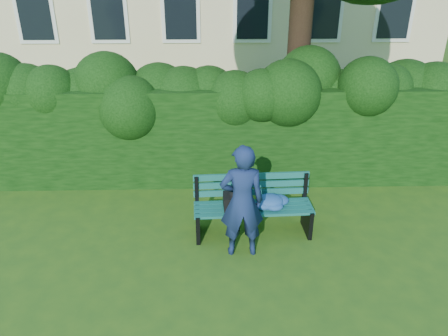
{
  "coord_description": "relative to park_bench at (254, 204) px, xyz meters",
  "views": [
    {
      "loc": [
        -0.16,
        -5.35,
        3.82
      ],
      "look_at": [
        0.0,
        0.6,
        0.95
      ],
      "focal_mm": 35.0,
      "sensor_mm": 36.0,
      "label": 1
    }
  ],
  "objects": [
    {
      "name": "park_bench",
      "position": [
        0.0,
        0.0,
        0.0
      ],
      "size": [
        1.8,
        0.64,
        0.89
      ],
      "rotation": [
        0.0,
        0.0,
        0.05
      ],
      "color": "#105242",
      "rests_on": "ground"
    },
    {
      "name": "hedge",
      "position": [
        -0.44,
        1.91,
        0.4
      ],
      "size": [
        10.0,
        1.0,
        1.8
      ],
      "color": "black",
      "rests_on": "ground"
    },
    {
      "name": "ground",
      "position": [
        -0.44,
        -0.29,
        -0.5
      ],
      "size": [
        80.0,
        80.0,
        0.0
      ],
      "primitive_type": "plane",
      "color": "#2B5518",
      "rests_on": "ground"
    },
    {
      "name": "man_reading",
      "position": [
        -0.22,
        -0.51,
        0.34
      ],
      "size": [
        0.62,
        0.42,
        1.67
      ],
      "primitive_type": "imported",
      "rotation": [
        0.0,
        0.0,
        3.18
      ],
      "color": "navy",
      "rests_on": "ground"
    }
  ]
}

